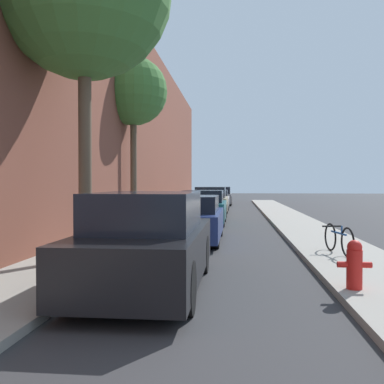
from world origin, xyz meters
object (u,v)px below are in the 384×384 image
bicycle (338,239)px  parked_car_navy (189,219)px  parked_car_black (148,244)px  parked_car_champagne (211,202)px  parked_car_grey (220,196)px  fire_hydrant (354,264)px  parked_car_teal (204,208)px  parked_car_white (215,200)px  street_tree_far (133,92)px

bicycle → parked_car_navy: bearing=134.4°
parked_car_black → parked_car_champagne: size_ratio=0.96×
parked_car_black → parked_car_grey: parked_car_black is taller
parked_car_navy → bicycle: 4.48m
fire_hydrant → parked_car_black: bearing=177.5°
parked_car_black → parked_car_navy: parked_car_black is taller
parked_car_navy → parked_car_teal: size_ratio=1.08×
parked_car_white → parked_car_navy: bearing=-90.0°
parked_car_white → street_tree_far: (-2.57, -12.10, 4.57)m
parked_car_black → parked_car_navy: bearing=89.7°
parked_car_white → bicycle: parked_car_white is taller
parked_car_navy → parked_car_grey: (0.14, 21.14, 0.04)m
bicycle → parked_car_black: bearing=-149.4°
parked_car_grey → bicycle: parked_car_grey is taller
parked_car_teal → parked_car_grey: size_ratio=1.01×
parked_car_champagne → fire_hydrant: parked_car_champagne is taller
parked_car_champagne → fire_hydrant: 16.69m
parked_car_white → street_tree_far: street_tree_far is taller
street_tree_far → parked_car_white: bearing=78.0°
parked_car_teal → bicycle: size_ratio=2.57×
parked_car_black → parked_car_teal: bearing=89.8°
parked_car_grey → street_tree_far: street_tree_far is taller
parked_car_champagne → parked_car_white: parked_car_champagne is taller
street_tree_far → bicycle: 10.14m
parked_car_teal → parked_car_champagne: parked_car_champagne is taller
parked_car_teal → parked_car_grey: parked_car_grey is taller
parked_car_champagne → bicycle: (3.61, -13.11, -0.26)m
fire_hydrant → bicycle: bearing=81.1°
parked_car_navy → parked_car_grey: size_ratio=1.09×
parked_car_champagne → street_tree_far: (-2.61, -6.66, 4.48)m
parked_car_teal → street_tree_far: size_ratio=0.63×
parked_car_white → parked_car_champagne: bearing=-89.6°
parked_car_navy → parked_car_white: bearing=90.0°
parked_car_champagne → parked_car_grey: bearing=89.4°
parked_car_black → parked_car_champagne: bearing=89.8°
parked_car_white → street_tree_far: bearing=-102.0°
parked_car_champagne → parked_car_grey: 10.64m
parked_car_teal → street_tree_far: (-2.59, -1.65, 4.52)m
parked_car_navy → parked_car_white: size_ratio=1.01×
bicycle → parked_car_white: bearing=91.0°
street_tree_far → bicycle: (6.22, -6.46, -4.74)m
fire_hydrant → bicycle: size_ratio=0.47×
parked_car_champagne → fire_hydrant: bearing=-79.3°
parked_car_black → parked_car_champagne: 16.27m
parked_car_navy → bicycle: size_ratio=2.78×
street_tree_far → fire_hydrant: street_tree_far is taller
street_tree_far → bicycle: street_tree_far is taller
parked_car_black → parked_car_white: (0.02, 21.71, -0.11)m
parked_car_black → parked_car_navy: (0.03, 5.76, -0.09)m
parked_car_teal → fire_hydrant: size_ratio=5.50×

